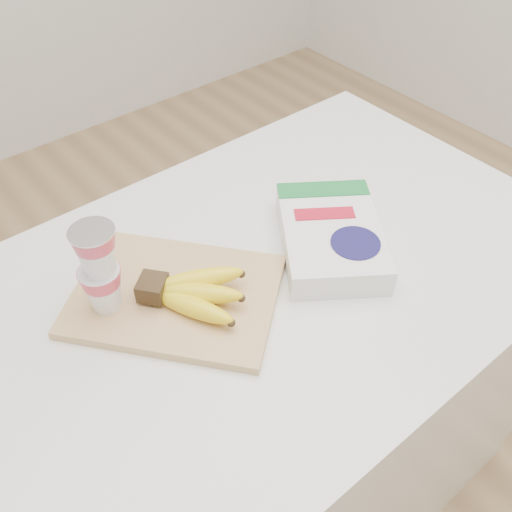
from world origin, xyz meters
The scene contains 5 objects.
table centered at (0.00, 0.00, 0.42)m, with size 1.12×0.75×0.84m, color silver.
cutting_board centered at (-0.19, 0.04, 0.85)m, with size 0.25×0.34×0.02m, color #D8BC77.
bananas centered at (-0.18, 0.01, 0.88)m, with size 0.17×0.18×0.06m.
yogurt_stack centered at (-0.29, 0.09, 0.94)m, with size 0.07×0.07×0.16m.
cereal_box centered at (0.10, -0.03, 0.87)m, with size 0.29×0.31×0.06m.
Camera 1 is at (-0.50, -0.54, 1.57)m, focal length 40.00 mm.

